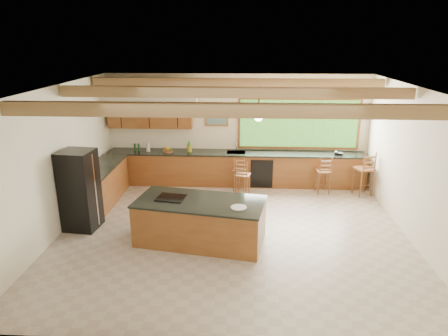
{
  "coord_description": "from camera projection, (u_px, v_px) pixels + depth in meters",
  "views": [
    {
      "loc": [
        0.22,
        -7.6,
        3.9
      ],
      "look_at": [
        -0.22,
        0.8,
        1.15
      ],
      "focal_mm": 32.0,
      "sensor_mm": 36.0,
      "label": 1
    }
  ],
  "objects": [
    {
      "name": "bar_stool_d",
      "position": [
        365.0,
        170.0,
        10.16
      ],
      "size": [
        0.54,
        0.54,
        1.18
      ],
      "rotation": [
        0.0,
        0.0,
        0.34
      ],
      "color": "brown",
      "rests_on": "ground"
    },
    {
      "name": "ground",
      "position": [
        232.0,
        232.0,
        8.44
      ],
      "size": [
        7.2,
        7.2,
        0.0
      ],
      "primitive_type": "plane",
      "color": "#BDB09D",
      "rests_on": "ground"
    },
    {
      "name": "island",
      "position": [
        200.0,
        221.0,
        7.93
      ],
      "size": [
        2.67,
        1.59,
        0.89
      ],
      "rotation": [
        0.0,
        0.0,
        -0.17
      ],
      "color": "brown",
      "rests_on": "ground"
    },
    {
      "name": "bar_stool_a",
      "position": [
        239.0,
        171.0,
        10.54
      ],
      "size": [
        0.36,
        0.36,
        0.95
      ],
      "rotation": [
        0.0,
        0.0,
        -0.07
      ],
      "color": "brown",
      "rests_on": "ground"
    },
    {
      "name": "bar_stool_c",
      "position": [
        324.0,
        172.0,
        10.32
      ],
      "size": [
        0.4,
        0.4,
        1.0
      ],
      "rotation": [
        0.0,
        0.0,
        0.13
      ],
      "color": "brown",
      "rests_on": "ground"
    },
    {
      "name": "bar_stool_b",
      "position": [
        243.0,
        176.0,
        10.06
      ],
      "size": [
        0.43,
        0.43,
        0.99
      ],
      "rotation": [
        0.0,
        0.0,
        -0.24
      ],
      "color": "brown",
      "rests_on": "ground"
    },
    {
      "name": "room_shell",
      "position": [
        226.0,
        122.0,
        8.38
      ],
      "size": [
        7.27,
        6.54,
        3.02
      ],
      "color": "white",
      "rests_on": "ground"
    },
    {
      "name": "refrigerator",
      "position": [
        80.0,
        190.0,
        8.38
      ],
      "size": [
        0.73,
        0.72,
        1.72
      ],
      "rotation": [
        0.0,
        0.0,
        -0.1
      ],
      "color": "black",
      "rests_on": "ground"
    },
    {
      "name": "counter_run",
      "position": [
        205.0,
        172.0,
        10.73
      ],
      "size": [
        7.12,
        3.1,
        1.25
      ],
      "color": "brown",
      "rests_on": "ground"
    }
  ]
}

